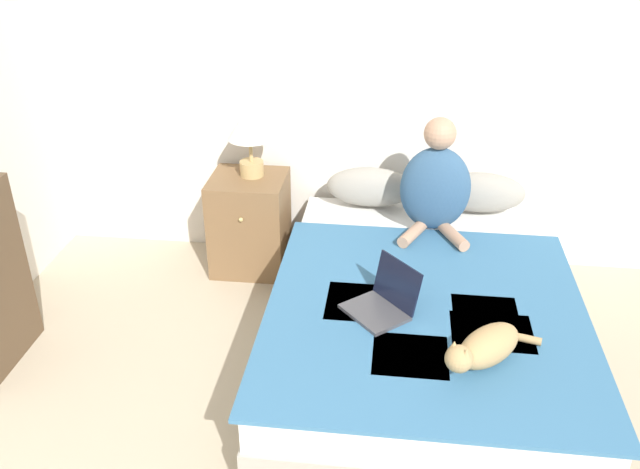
# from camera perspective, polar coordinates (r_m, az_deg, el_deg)

# --- Properties ---
(wall_back) EXTENTS (5.74, 0.05, 2.55)m
(wall_back) POSITION_cam_1_polar(r_m,az_deg,el_deg) (4.27, 7.91, 13.51)
(wall_back) COLOR silver
(wall_back) RESTS_ON ground_plane
(bed) EXTENTS (1.56, 2.14, 0.45)m
(bed) POSITION_cam_1_polar(r_m,az_deg,el_deg) (3.67, 8.62, -7.42)
(bed) COLOR #9E998E
(bed) RESTS_ON ground_plane
(pillow_near) EXTENTS (0.56, 0.21, 0.26)m
(pillow_near) POSITION_cam_1_polar(r_m,az_deg,el_deg) (4.31, 4.26, 4.01)
(pillow_near) COLOR gray
(pillow_near) RESTS_ON bed
(pillow_far) EXTENTS (0.56, 0.21, 0.26)m
(pillow_far) POSITION_cam_1_polar(r_m,az_deg,el_deg) (4.34, 13.33, 3.47)
(pillow_far) COLOR gray
(pillow_far) RESTS_ON bed
(person_sitting) EXTENTS (0.41, 0.40, 0.69)m
(person_sitting) POSITION_cam_1_polar(r_m,az_deg,el_deg) (4.00, 9.71, 4.11)
(person_sitting) COLOR #33567A
(person_sitting) RESTS_ON bed
(cat_tabby) EXTENTS (0.46, 0.41, 0.18)m
(cat_tabby) POSITION_cam_1_polar(r_m,az_deg,el_deg) (3.03, 13.70, -9.22)
(cat_tabby) COLOR tan
(cat_tabby) RESTS_ON bed
(laptop_open) EXTENTS (0.40, 0.40, 0.24)m
(laptop_open) POSITION_cam_1_polar(r_m,az_deg,el_deg) (3.31, 5.29, -5.67)
(laptop_open) COLOR #424247
(laptop_open) RESTS_ON bed
(nightstand) EXTENTS (0.48, 0.46, 0.64)m
(nightstand) POSITION_cam_1_polar(r_m,az_deg,el_deg) (4.43, -5.92, 0.97)
(nightstand) COLOR brown
(nightstand) RESTS_ON ground_plane
(table_lamp) EXTENTS (0.28, 0.28, 0.46)m
(table_lamp) POSITION_cam_1_polar(r_m,az_deg,el_deg) (4.22, -5.94, 8.92)
(table_lamp) COLOR tan
(table_lamp) RESTS_ON nightstand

